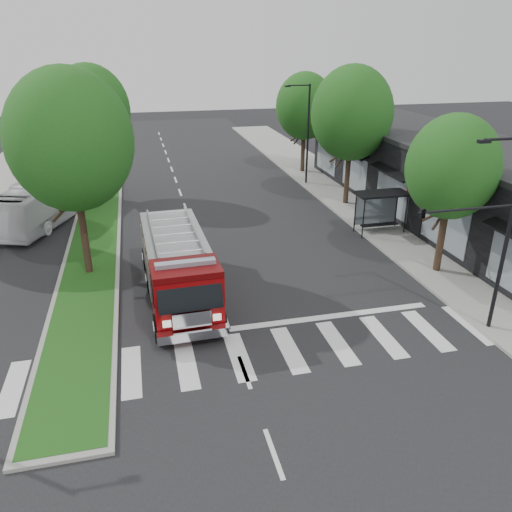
% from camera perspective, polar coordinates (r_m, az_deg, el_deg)
% --- Properties ---
extents(ground, '(140.00, 140.00, 0.00)m').
position_cam_1_polar(ground, '(21.87, -3.57, -7.03)').
color(ground, black).
rests_on(ground, ground).
extents(sidewalk_right, '(5.00, 80.00, 0.15)m').
position_cam_1_polar(sidewalk_right, '(34.39, 14.29, 4.02)').
color(sidewalk_right, gray).
rests_on(sidewalk_right, ground).
extents(median, '(3.00, 50.00, 0.15)m').
position_cam_1_polar(median, '(38.34, -17.37, 5.67)').
color(median, gray).
rests_on(median, ground).
extents(storefront_row, '(8.00, 30.00, 5.00)m').
position_cam_1_polar(storefront_row, '(35.99, 21.12, 8.07)').
color(storefront_row, black).
rests_on(storefront_row, ground).
extents(bus_shelter, '(3.20, 1.60, 2.61)m').
position_cam_1_polar(bus_shelter, '(31.65, 14.04, 6.13)').
color(bus_shelter, black).
rests_on(bus_shelter, ground).
extents(tree_right_near, '(4.40, 4.40, 8.05)m').
position_cam_1_polar(tree_right_near, '(25.86, 21.53, 9.38)').
color(tree_right_near, black).
rests_on(tree_right_near, ground).
extents(tree_right_mid, '(5.60, 5.60, 9.72)m').
position_cam_1_polar(tree_right_mid, '(36.02, 10.90, 15.70)').
color(tree_right_mid, black).
rests_on(tree_right_mid, ground).
extents(tree_right_far, '(5.00, 5.00, 8.73)m').
position_cam_1_polar(tree_right_far, '(45.35, 5.58, 16.67)').
color(tree_right_far, black).
rests_on(tree_right_far, ground).
extents(tree_median_near, '(5.80, 5.80, 10.16)m').
position_cam_1_polar(tree_median_near, '(25.15, -20.45, 12.25)').
color(tree_median_near, black).
rests_on(tree_median_near, ground).
extents(tree_median_far, '(5.60, 5.60, 9.72)m').
position_cam_1_polar(tree_median_far, '(39.00, -18.40, 15.53)').
color(tree_median_far, black).
rests_on(tree_median_far, ground).
extents(streetlight_right_near, '(4.08, 0.22, 8.00)m').
position_cam_1_polar(streetlight_right_near, '(20.75, 25.17, 3.17)').
color(streetlight_right_near, black).
rests_on(streetlight_right_near, ground).
extents(streetlight_right_far, '(2.11, 0.20, 8.00)m').
position_cam_1_polar(streetlight_right_far, '(41.41, 5.77, 14.13)').
color(streetlight_right_far, black).
rests_on(streetlight_right_far, ground).
extents(fire_engine, '(3.09, 9.33, 3.21)m').
position_cam_1_polar(fire_engine, '(23.14, -8.96, -1.21)').
color(fire_engine, '#4E0405').
rests_on(fire_engine, ground).
extents(city_bus, '(5.98, 10.89, 2.97)m').
position_cam_1_polar(city_bus, '(35.84, -22.55, 6.10)').
color(city_bus, silver).
rests_on(city_bus, ground).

